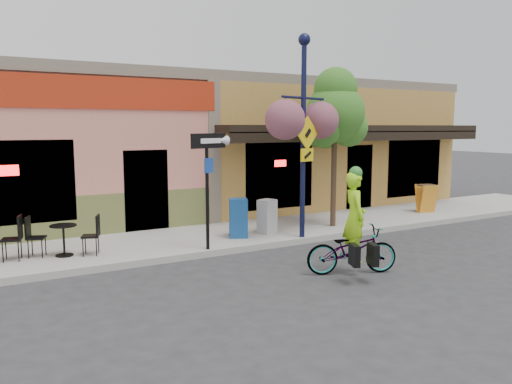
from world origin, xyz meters
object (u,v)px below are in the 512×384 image
Objects in this scene: lamp_post at (303,137)px; newspaper_box_blue at (238,218)px; bicycle at (352,250)px; street_tree at (334,147)px; cyclist_rider at (354,229)px; building at (192,145)px; one_way_sign at (207,192)px; newspaper_box_grey at (267,216)px.

newspaper_box_blue is at bearing 135.08° from lamp_post.
bicycle is at bearing -120.89° from lamp_post.
newspaper_box_blue is 3.44m from street_tree.
cyclist_rider is at bearing -68.95° from bicycle.
bicycle is (-0.55, -9.54, -1.77)m from building.
building is at bearing 52.17° from one_way_sign.
building is 7.32m from one_way_sign.
bicycle is at bearing -111.34° from newspaper_box_grey.
lamp_post is at bearing 7.89° from cyclist_rider.
one_way_sign is 4.32m from street_tree.
cyclist_rider is at bearing -55.00° from newspaper_box_blue.
building is at bearing 100.32° from newspaper_box_blue.
one_way_sign is at bearing 57.15° from cyclist_rider.
lamp_post is 2.29m from newspaper_box_grey.
bicycle is 3.53m from newspaper_box_blue.
lamp_post is 2.85m from one_way_sign.
building is 3.64× the size of lamp_post.
lamp_post is (0.68, 2.69, 2.17)m from bicycle.
street_tree is (4.16, 0.74, 0.90)m from one_way_sign.
bicycle is 2.08× the size of newspaper_box_grey.
lamp_post is 5.69× the size of newspaper_box_grey.
cyclist_rider is (-0.50, -9.54, -1.36)m from building.
cyclist_rider is 3.38m from one_way_sign.
building is 10.21× the size of cyclist_rider.
one_way_sign is at bearing -176.66° from newspaper_box_grey.
building reaches higher than bicycle.
building is 6.24m from newspaper_box_grey.
lamp_post is 5.10× the size of newspaper_box_blue.
one_way_sign is 0.59× the size of street_tree.
cyclist_rider is (0.05, 0.00, 0.41)m from bicycle.
one_way_sign is at bearing -169.93° from street_tree.
cyclist_rider is 0.40× the size of street_tree.
newspaper_box_blue is (-1.28, -6.09, -1.61)m from building.
lamp_post reaches higher than bicycle.
newspaper_box_blue is at bearing 179.62° from street_tree.
street_tree is (2.09, -0.10, 1.77)m from newspaper_box_grey.
lamp_post is 1.13× the size of street_tree.
street_tree is at bearing 21.82° from newspaper_box_blue.
newspaper_box_blue reaches higher than newspaper_box_grey.
newspaper_box_grey is at bearing 27.66° from newspaper_box_blue.
one_way_sign reaches higher than newspaper_box_blue.
newspaper_box_blue is 1.11× the size of newspaper_box_grey.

